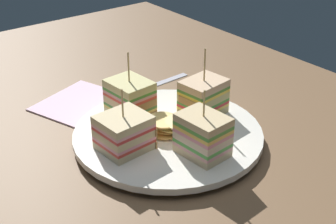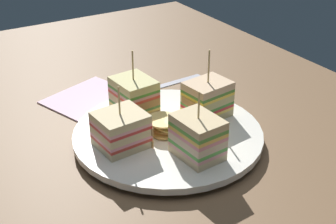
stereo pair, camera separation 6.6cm
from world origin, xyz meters
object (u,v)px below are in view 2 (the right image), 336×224
object	(u,v)px
chip_pile	(170,124)
spoon	(148,88)
sandwich_wedge_3	(121,130)
sandwich_wedge_0	(200,136)
napkin	(93,99)
plate	(168,135)
sandwich_wedge_2	(134,97)
sandwich_wedge_1	(207,99)

from	to	relation	value
chip_pile	spoon	bearing A→B (deg)	161.04
sandwich_wedge_3	sandwich_wedge_0	bearing A→B (deg)	-47.94
napkin	plate	bearing A→B (deg)	13.24
sandwich_wedge_3	spoon	distance (cm)	20.54
plate	chip_pile	distance (cm)	2.09
sandwich_wedge_2	spoon	distance (cm)	11.97
sandwich_wedge_2	spoon	size ratio (longest dim) A/B	0.66
chip_pile	plate	bearing A→B (deg)	179.94
sandwich_wedge_0	spoon	size ratio (longest dim) A/B	0.61
sandwich_wedge_2	napkin	size ratio (longest dim) A/B	0.77
plate	sandwich_wedge_2	bearing A→B (deg)	-167.44
plate	sandwich_wedge_0	xyz separation A→B (cm)	(7.18, 0.41, 3.41)
sandwich_wedge_3	chip_pile	xyz separation A→B (cm)	(0.56, 7.18, -1.00)
sandwich_wedge_0	chip_pile	world-z (taller)	sandwich_wedge_0
spoon	sandwich_wedge_2	bearing A→B (deg)	48.16
sandwich_wedge_2	chip_pile	bearing A→B (deg)	6.92
plate	napkin	world-z (taller)	plate
sandwich_wedge_3	chip_pile	distance (cm)	7.27
chip_pile	spoon	distance (cm)	17.37
plate	sandwich_wedge_3	size ratio (longest dim) A/B	3.07
plate	chip_pile	bearing A→B (deg)	-0.06
sandwich_wedge_0	sandwich_wedge_2	distance (cm)	14.33
spoon	napkin	distance (cm)	9.68
sandwich_wedge_0	sandwich_wedge_1	xyz separation A→B (cm)	(-7.98, 6.73, -0.05)
sandwich_wedge_1	spoon	size ratio (longest dim) A/B	0.69
sandwich_wedge_1	spoon	bearing A→B (deg)	-91.20
plate	sandwich_wedge_1	distance (cm)	7.94
sandwich_wedge_1	chip_pile	size ratio (longest dim) A/B	1.30
plate	napkin	distance (cm)	17.55
sandwich_wedge_3	spoon	xyz separation A→B (cm)	(-15.68, 12.76, -3.66)
sandwich_wedge_1	sandwich_wedge_3	size ratio (longest dim) A/B	1.20
chip_pile	napkin	size ratio (longest dim) A/B	0.62
sandwich_wedge_1	sandwich_wedge_2	xyz separation A→B (cm)	(-6.21, -8.70, 0.03)
sandwich_wedge_0	sandwich_wedge_2	xyz separation A→B (cm)	(-14.19, -1.97, -0.01)
sandwich_wedge_1	chip_pile	world-z (taller)	sandwich_wedge_1
chip_pile	spoon	size ratio (longest dim) A/B	0.53
sandwich_wedge_3	napkin	distance (cm)	17.70
sandwich_wedge_0	sandwich_wedge_3	bearing A→B (deg)	41.65
sandwich_wedge_3	napkin	world-z (taller)	sandwich_wedge_3
sandwich_wedge_0	sandwich_wedge_2	bearing A→B (deg)	3.23
plate	chip_pile	world-z (taller)	chip_pile
plate	spoon	xyz separation A→B (cm)	(-15.74, 5.58, -0.63)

